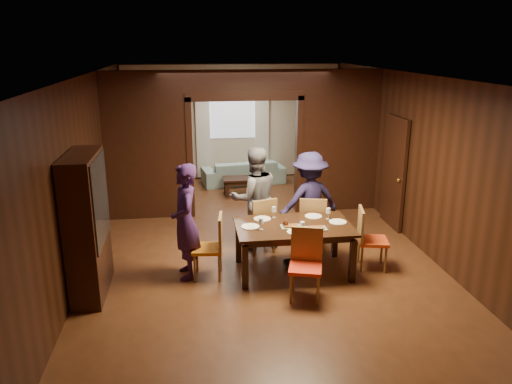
{
  "coord_description": "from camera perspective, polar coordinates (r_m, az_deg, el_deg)",
  "views": [
    {
      "loc": [
        -1.09,
        -8.14,
        3.41
      ],
      "look_at": [
        -0.05,
        -0.4,
        1.05
      ],
      "focal_mm": 35.0,
      "sensor_mm": 36.0,
      "label": 1
    }
  ],
  "objects": [
    {
      "name": "platter_b",
      "position": [
        7.42,
        6.9,
        -4.1
      ],
      "size": [
        0.3,
        0.2,
        0.04
      ],
      "primitive_type": "cube",
      "color": "gray",
      "rests_on": "dining_table"
    },
    {
      "name": "person_navy",
      "position": [
        8.46,
        6.1,
        -0.99
      ],
      "size": [
        1.2,
        0.86,
        1.67
      ],
      "primitive_type": "imported",
      "rotation": [
        0.0,
        0.0,
        3.39
      ],
      "color": "#1E193F",
      "rests_on": "floor"
    },
    {
      "name": "curtain_right",
      "position": [
        12.86,
        0.67,
        7.14
      ],
      "size": [
        0.35,
        0.06,
        2.4
      ],
      "primitive_type": "cube",
      "color": "white",
      "rests_on": "back_wall"
    },
    {
      "name": "chair_right",
      "position": [
        7.96,
        13.23,
        -5.23
      ],
      "size": [
        0.52,
        0.52,
        0.97
      ],
      "primitive_type": null,
      "rotation": [
        0.0,
        0.0,
        1.37
      ],
      "color": "#E74515",
      "rests_on": "floor"
    },
    {
      "name": "platter_a",
      "position": [
        7.45,
        4.01,
        -3.92
      ],
      "size": [
        0.3,
        0.2,
        0.04
      ],
      "primitive_type": "cube",
      "color": "gray",
      "rests_on": "dining_table"
    },
    {
      "name": "plate_far_l",
      "position": [
        7.77,
        0.72,
        -3.08
      ],
      "size": [
        0.27,
        0.27,
        0.01
      ],
      "primitive_type": "cylinder",
      "color": "silver",
      "rests_on": "dining_table"
    },
    {
      "name": "person_grey",
      "position": [
        8.4,
        -0.18,
        -0.72
      ],
      "size": [
        0.95,
        0.79,
        1.76
      ],
      "primitive_type": "imported",
      "rotation": [
        0.0,
        0.0,
        3.3
      ],
      "color": "slate",
      "rests_on": "floor"
    },
    {
      "name": "serving_bowl",
      "position": [
        7.66,
        4.42,
        -3.15
      ],
      "size": [
        0.33,
        0.33,
        0.08
      ],
      "primitive_type": "imported",
      "color": "black",
      "rests_on": "dining_table"
    },
    {
      "name": "dining_table",
      "position": [
        7.69,
        4.27,
        -6.44
      ],
      "size": [
        1.75,
        1.09,
        0.76
      ],
      "primitive_type": "cube",
      "color": "black",
      "rests_on": "floor"
    },
    {
      "name": "sofa",
      "position": [
        12.46,
        -1.46,
        2.33
      ],
      "size": [
        2.11,
        1.07,
        0.59
      ],
      "primitive_type": "imported",
      "rotation": [
        0.0,
        0.0,
        3.29
      ],
      "color": "#97C3C6",
      "rests_on": "floor"
    },
    {
      "name": "plate_left",
      "position": [
        7.45,
        -0.65,
        -3.97
      ],
      "size": [
        0.27,
        0.27,
        0.01
      ],
      "primitive_type": "cylinder",
      "color": "white",
      "rests_on": "dining_table"
    },
    {
      "name": "plate_right",
      "position": [
        7.74,
        9.33,
        -3.38
      ],
      "size": [
        0.27,
        0.27,
        0.01
      ],
      "primitive_type": "cylinder",
      "color": "white",
      "rests_on": "dining_table"
    },
    {
      "name": "room_walls",
      "position": [
        10.26,
        -1.45,
        6.11
      ],
      "size": [
        5.52,
        9.01,
        2.9
      ],
      "color": "black",
      "rests_on": "floor"
    },
    {
      "name": "floor",
      "position": [
        8.89,
        -0.04,
        -5.73
      ],
      "size": [
        9.0,
        9.0,
        0.0
      ],
      "primitive_type": "plane",
      "color": "#4E2B15",
      "rests_on": "ground"
    },
    {
      "name": "tumbler",
      "position": [
        7.31,
        5.3,
        -3.93
      ],
      "size": [
        0.07,
        0.07,
        0.14
      ],
      "primitive_type": "cylinder",
      "color": "white",
      "rests_on": "dining_table"
    },
    {
      "name": "wineglass_left",
      "position": [
        7.32,
        0.57,
        -3.67
      ],
      "size": [
        0.08,
        0.08,
        0.18
      ],
      "primitive_type": null,
      "color": "white",
      "rests_on": "dining_table"
    },
    {
      "name": "coffee_table",
      "position": [
        11.55,
        -1.79,
        0.68
      ],
      "size": [
        0.8,
        0.5,
        0.4
      ],
      "primitive_type": "cube",
      "color": "black",
      "rests_on": "floor"
    },
    {
      "name": "chair_left",
      "position": [
        7.5,
        -5.57,
        -6.22
      ],
      "size": [
        0.49,
        0.49,
        0.97
      ],
      "primitive_type": null,
      "rotation": [
        0.0,
        0.0,
        -1.69
      ],
      "color": "#C66E12",
      "rests_on": "floor"
    },
    {
      "name": "wineglass_far",
      "position": [
        7.81,
        2.05,
        -2.32
      ],
      "size": [
        0.08,
        0.08,
        0.18
      ],
      "primitive_type": null,
      "color": "silver",
      "rests_on": "dining_table"
    },
    {
      "name": "hutch",
      "position": [
        7.21,
        -18.75,
        -3.65
      ],
      "size": [
        0.4,
        1.2,
        2.0
      ],
      "primitive_type": "cube",
      "color": "black",
      "rests_on": "floor"
    },
    {
      "name": "wineglass_right",
      "position": [
        7.83,
        8.25,
        -2.46
      ],
      "size": [
        0.08,
        0.08,
        0.18
      ],
      "primitive_type": null,
      "color": "silver",
      "rests_on": "dining_table"
    },
    {
      "name": "curtain_left",
      "position": [
        12.73,
        -6.08,
        6.95
      ],
      "size": [
        0.35,
        0.06,
        2.4
      ],
      "primitive_type": "cube",
      "color": "white",
      "rests_on": "back_wall"
    },
    {
      "name": "plate_near",
      "position": [
        7.27,
        4.61,
        -4.56
      ],
      "size": [
        0.27,
        0.27,
        0.01
      ],
      "primitive_type": "cylinder",
      "color": "white",
      "rests_on": "dining_table"
    },
    {
      "name": "chair_near",
      "position": [
        6.89,
        5.68,
        -8.39
      ],
      "size": [
        0.55,
        0.55,
        0.97
      ],
      "primitive_type": null,
      "rotation": [
        0.0,
        0.0,
        -0.29
      ],
      "color": "red",
      "rests_on": "floor"
    },
    {
      "name": "chair_far_r",
      "position": [
        8.46,
        6.47,
        -3.52
      ],
      "size": [
        0.53,
        0.53,
        0.97
      ],
      "primitive_type": null,
      "rotation": [
        0.0,
        0.0,
        2.91
      ],
      "color": "#C55F12",
      "rests_on": "floor"
    },
    {
      "name": "door_right",
      "position": [
        9.73,
        15.53,
        2.15
      ],
      "size": [
        0.06,
        0.9,
        2.1
      ],
      "primitive_type": "cube",
      "color": "black",
      "rests_on": "floor"
    },
    {
      "name": "condiment_jar",
      "position": [
        7.45,
        3.41,
        -3.6
      ],
      "size": [
        0.08,
        0.08,
        0.11
      ],
      "primitive_type": null,
      "color": "#492211",
      "rests_on": "dining_table"
    },
    {
      "name": "plate_far_r",
      "position": [
        7.94,
        6.57,
        -2.76
      ],
      "size": [
        0.27,
        0.27,
        0.01
      ],
      "primitive_type": "cylinder",
      "color": "white",
      "rests_on": "dining_table"
    },
    {
      "name": "ceiling",
      "position": [
        8.23,
        -0.04,
        13.26
      ],
      "size": [
        5.5,
        9.0,
        0.02
      ],
      "primitive_type": "cube",
      "color": "silver",
      "rests_on": "room_walls"
    },
    {
      "name": "window_far",
      "position": [
        12.74,
        -2.73,
        9.08
      ],
      "size": [
        1.2,
        0.03,
        1.3
      ],
      "primitive_type": "cube",
      "color": "silver",
      "rests_on": "back_wall"
    },
    {
      "name": "chair_far_l",
      "position": [
        8.35,
        0.39,
        -3.7
      ],
      "size": [
        0.56,
        0.56,
        0.97
      ],
      "primitive_type": null,
      "rotation": [
        0.0,
        0.0,
        3.46
      ],
      "color": "orange",
      "rests_on": "floor"
    },
    {
      "name": "person_purple",
      "position": [
        7.42,
        -8.08,
        -3.37
      ],
      "size": [
        0.49,
        0.68,
        1.74
      ],
      "primitive_type": "imported",
      "rotation": [
        0.0,
        0.0,
        -1.44
      ],
      "color": "#361B4E",
      "rests_on": "floor"
    }
  ]
}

